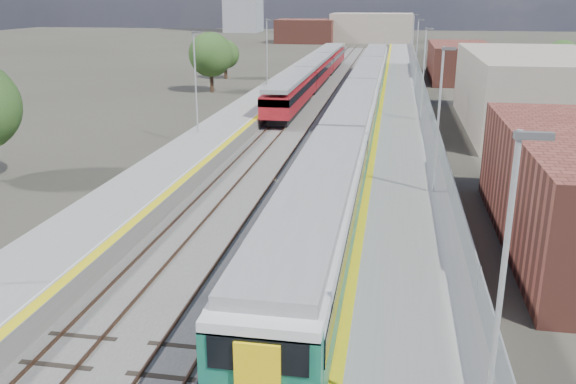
# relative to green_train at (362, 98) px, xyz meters

# --- Properties ---
(ground) EXTENTS (320.00, 320.00, 0.00)m
(ground) POSITION_rel_green_train_xyz_m (-1.50, 5.29, -2.36)
(ground) COLOR #47443A
(ground) RESTS_ON ground
(ballast_bed) EXTENTS (10.50, 155.00, 0.06)m
(ballast_bed) POSITION_rel_green_train_xyz_m (-3.75, 7.79, -2.33)
(ballast_bed) COLOR #565451
(ballast_bed) RESTS_ON ground
(tracks) EXTENTS (8.96, 160.00, 0.17)m
(tracks) POSITION_rel_green_train_xyz_m (-3.15, 9.47, -2.25)
(tracks) COLOR #4C3323
(tracks) RESTS_ON ground
(platform_right) EXTENTS (4.70, 155.00, 8.52)m
(platform_right) POSITION_rel_green_train_xyz_m (3.78, 7.79, -1.82)
(platform_right) COLOR slate
(platform_right) RESTS_ON ground
(platform_left) EXTENTS (4.30, 155.00, 8.52)m
(platform_left) POSITION_rel_green_train_xyz_m (-10.55, 7.78, -1.84)
(platform_left) COLOR slate
(platform_left) RESTS_ON ground
(green_train) EXTENTS (3.04, 84.48, 3.34)m
(green_train) POSITION_rel_green_train_xyz_m (0.00, 0.00, 0.00)
(green_train) COLOR black
(green_train) RESTS_ON ground
(red_train) EXTENTS (2.69, 54.70, 3.40)m
(red_train) POSITION_rel_green_train_xyz_m (-7.00, 22.52, -0.34)
(red_train) COLOR black
(red_train) RESTS_ON ground
(tree_b) EXTENTS (5.16, 5.16, 7.00)m
(tree_b) POSITION_rel_green_train_xyz_m (-18.61, 16.04, 2.05)
(tree_b) COLOR #382619
(tree_b) RESTS_ON ground
(tree_c) EXTENTS (3.91, 3.91, 5.29)m
(tree_c) POSITION_rel_green_train_xyz_m (-20.37, 28.68, 0.97)
(tree_c) COLOR #382619
(tree_c) RESTS_ON ground
(tree_d) EXTENTS (4.41, 4.41, 5.98)m
(tree_d) POSITION_rel_green_train_xyz_m (22.59, 25.31, 1.41)
(tree_d) COLOR #382619
(tree_d) RESTS_ON ground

